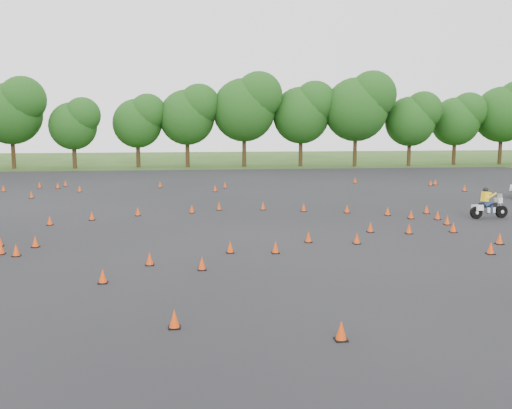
{
  "coord_description": "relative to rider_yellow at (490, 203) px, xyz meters",
  "views": [
    {
      "loc": [
        -2.88,
        -22.04,
        5.1
      ],
      "look_at": [
        0.0,
        4.0,
        1.2
      ],
      "focal_mm": 40.0,
      "sensor_mm": 36.0,
      "label": 1
    }
  ],
  "objects": [
    {
      "name": "asphalt_pad",
      "position": [
        -12.46,
        0.22,
        -0.81
      ],
      "size": [
        62.0,
        62.0,
        0.0
      ],
      "primitive_type": "plane",
      "color": "black",
      "rests_on": "ground"
    },
    {
      "name": "ground",
      "position": [
        -12.46,
        -5.78,
        -0.82
      ],
      "size": [
        140.0,
        140.0,
        0.0
      ],
      "primitive_type": "plane",
      "color": "#2D5119",
      "rests_on": "ground"
    },
    {
      "name": "treeline",
      "position": [
        -12.06,
        29.36,
        3.82
      ],
      "size": [
        86.98,
        32.2,
        10.81
      ],
      "color": "#1A4614",
      "rests_on": "ground"
    },
    {
      "name": "rider_yellow",
      "position": [
        0.0,
        0.0,
        0.0
      ],
      "size": [
        2.16,
        0.86,
        1.63
      ],
      "primitive_type": null,
      "rotation": [
        0.0,
        0.0,
        0.1
      ],
      "color": "yellow",
      "rests_on": "ground"
    },
    {
      "name": "traffic_cones",
      "position": [
        -12.56,
        -0.2,
        -0.59
      ],
      "size": [
        36.0,
        33.18,
        0.45
      ],
      "color": "#E13D09",
      "rests_on": "asphalt_pad"
    }
  ]
}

